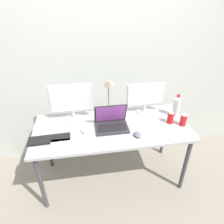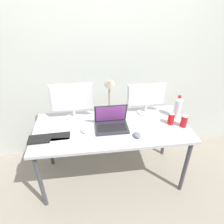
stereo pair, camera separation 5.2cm
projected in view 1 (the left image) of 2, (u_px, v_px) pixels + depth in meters
The scene contains 14 objects.
ground_plane at pixel (112, 175), 2.48m from camera, with size 16.00×16.00×0.00m, color gray.
wall_back at pixel (104, 58), 2.31m from camera, with size 7.00×0.08×2.60m, color silver.
work_desk at pixel (112, 132), 2.13m from camera, with size 1.62×0.72×0.74m.
monitor_left at pixel (72, 100), 2.13m from camera, with size 0.46×0.17×0.41m.
monitor_center at pixel (145, 97), 2.26m from camera, with size 0.44×0.18×0.36m.
laptop_silver at pixel (111, 122), 2.07m from camera, with size 0.34×0.24×0.25m.
keyboard_main at pixel (72, 143), 1.85m from camera, with size 0.40×0.13×0.02m, color white.
keyboard_aux at pixel (49, 139), 1.90m from camera, with size 0.39×0.13×0.02m, color black.
mouse_by_keyboard at pixel (137, 135), 1.95m from camera, with size 0.07×0.09×0.04m, color slate.
mouse_by_laptop at pixel (84, 130), 2.02m from camera, with size 0.06×0.11×0.03m, color silver.
water_bottle at pixel (177, 106), 2.22m from camera, with size 0.08×0.08×0.27m.
soda_can_near_keyboard at pixel (170, 118), 2.13m from camera, with size 0.07×0.07×0.13m.
soda_can_by_laptop at pixel (183, 120), 2.09m from camera, with size 0.07×0.07×0.13m.
desk_lamp at pixel (110, 91), 2.09m from camera, with size 0.11×0.18×0.48m.
Camera 1 is at (-0.27, -1.69, 1.96)m, focal length 32.00 mm.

